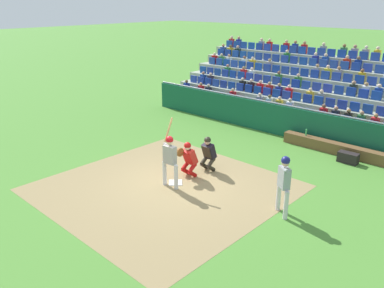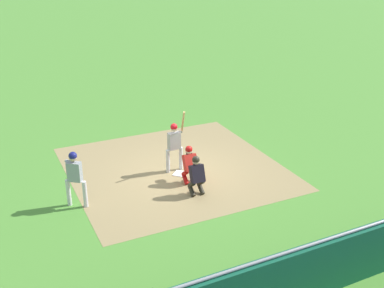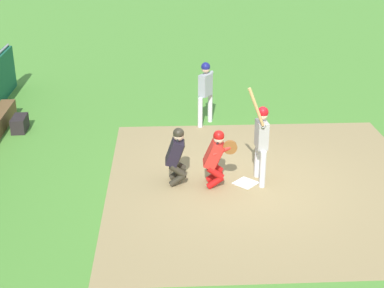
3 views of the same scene
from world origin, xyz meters
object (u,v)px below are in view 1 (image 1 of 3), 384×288
home_plate_marker (176,183)px  home_plate_umpire (208,152)px  batter_at_plate (170,156)px  equipment_duffel_bag (348,158)px  dugout_bench (335,148)px  catcher_crouching (188,157)px  water_bottle_on_bench (306,132)px  on_deck_batter (284,180)px

home_plate_marker → home_plate_umpire: (-0.14, -1.50, 0.69)m
batter_at_plate → equipment_duffel_bag: bearing=-120.1°
batter_at_plate → equipment_duffel_bag: (-3.44, -5.93, -0.89)m
home_plate_marker → dugout_bench: 6.79m
home_plate_marker → catcher_crouching: (0.03, -0.67, 0.70)m
water_bottle_on_bench → on_deck_batter: on_deck_batter is taller
home_plate_marker → equipment_duffel_bag: 6.63m
batter_at_plate → equipment_duffel_bag: size_ratio=3.07×
home_plate_marker → batter_at_plate: 1.11m
home_plate_umpire → equipment_duffel_bag: (-3.37, -4.12, -0.51)m
home_plate_umpire → batter_at_plate: bearing=87.7°
water_bottle_on_bench → on_deck_batter: (-2.22, 5.68, 0.50)m
dugout_bench → water_bottle_on_bench: water_bottle_on_bench is taller
home_plate_umpire → on_deck_batter: 3.66m
catcher_crouching → on_deck_batter: on_deck_batter is taller
home_plate_marker → water_bottle_on_bench: bearing=-102.9°
home_plate_umpire → water_bottle_on_bench: (-1.29, -4.76, -0.13)m
home_plate_marker → equipment_duffel_bag: bearing=-121.9°
catcher_crouching → dugout_bench: bearing=-116.3°
equipment_duffel_bag → on_deck_batter: bearing=90.5°
batter_at_plate → water_bottle_on_bench: size_ratio=8.20×
on_deck_batter → home_plate_marker: bearing=9.1°
catcher_crouching → home_plate_umpire: size_ratio=0.99×
water_bottle_on_bench → equipment_duffel_bag: 2.20m
home_plate_umpire → dugout_bench: home_plate_umpire is taller
equipment_duffel_bag → home_plate_umpire: bearing=49.5°
home_plate_umpire → on_deck_batter: (-3.52, 0.92, 0.37)m
home_plate_marker → water_bottle_on_bench: (-1.43, -6.26, 0.56)m
catcher_crouching → home_plate_umpire: 0.86m
batter_at_plate → dugout_bench: size_ratio=0.52×
catcher_crouching → water_bottle_on_bench: bearing=-104.7°
catcher_crouching → equipment_duffel_bag: bearing=-125.5°
dugout_bench → on_deck_batter: (-0.94, 5.64, 0.86)m
home_plate_marker → on_deck_batter: bearing=-170.9°
batter_at_plate → on_deck_batter: 3.70m
batter_at_plate → catcher_crouching: bearing=-84.2°
dugout_bench → equipment_duffel_bag: bearing=142.8°
dugout_bench → home_plate_marker: bearing=66.4°
home_plate_marker → dugout_bench: dugout_bench is taller
batter_at_plate → dugout_bench: batter_at_plate is taller
dugout_bench → water_bottle_on_bench: 1.33m
on_deck_batter → equipment_duffel_bag: bearing=-88.3°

